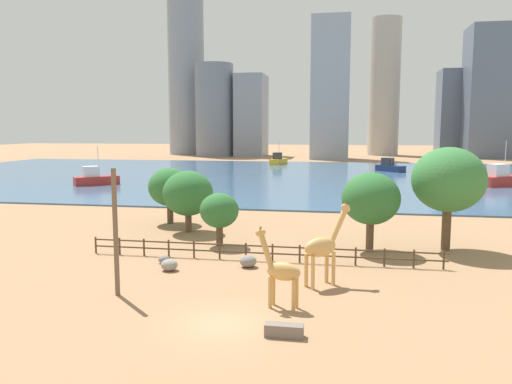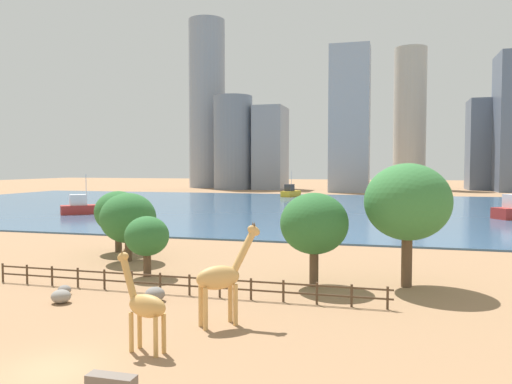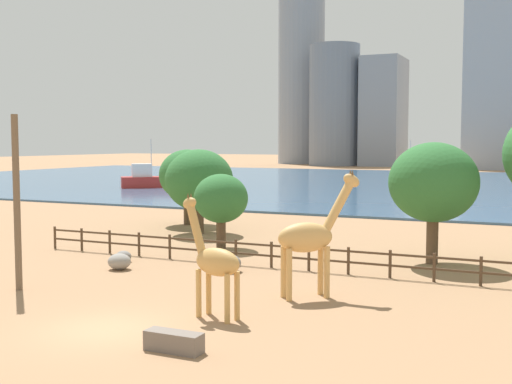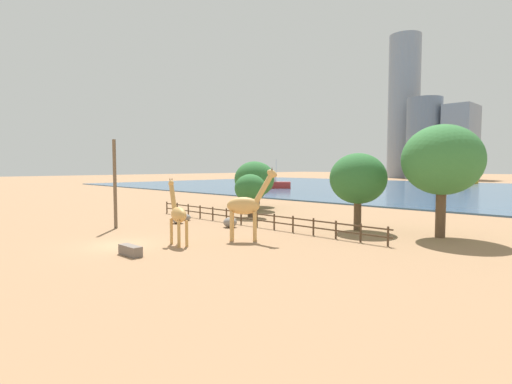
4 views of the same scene
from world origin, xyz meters
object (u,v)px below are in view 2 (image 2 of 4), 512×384
object	(u,v)px
tree_center_broad	(408,202)
tree_right_tall	(314,224)
feeding_trough	(111,383)
boat_sailboat	(404,199)
giraffe_companion	(222,277)
boulder_by_pole	(61,296)
tree_right_small	(128,218)
boulder_near_fence	(155,294)
boat_tug	(291,192)
tree_left_large	(147,237)
boulder_small	(64,290)
tree_left_small	(118,212)
giraffe_tall	(145,305)
boat_ferry	(83,207)

from	to	relation	value
tree_center_broad	tree_right_tall	size ratio (longest dim) A/B	1.31
feeding_trough	boat_sailboat	world-z (taller)	boat_sailboat
giraffe_companion	feeding_trough	size ratio (longest dim) A/B	2.86
boulder_by_pole	tree_center_broad	size ratio (longest dim) A/B	0.14
tree_right_small	tree_right_tall	bearing A→B (deg)	-15.89
giraffe_companion	boulder_near_fence	distance (m)	6.50
tree_center_broad	tree_right_small	bearing A→B (deg)	171.70
boulder_by_pole	boat_sailboat	distance (m)	85.12
tree_right_small	boulder_near_fence	bearing A→B (deg)	-54.21
feeding_trough	boat_tug	size ratio (longest dim) A/B	0.24
tree_left_large	boulder_small	bearing A→B (deg)	-113.15
tree_right_tall	tree_left_large	bearing A→B (deg)	-179.10
boat_sailboat	tree_right_small	bearing A→B (deg)	-62.36
tree_right_small	boat_tug	size ratio (longest dim) A/B	0.76
giraffe_companion	tree_left_large	size ratio (longest dim) A/B	1.17
boulder_near_fence	tree_left_small	world-z (taller)	tree_left_small
boulder_small	tree_center_broad	size ratio (longest dim) A/B	0.10
boulder_near_fence	tree_left_large	bearing A→B (deg)	120.90
boulder_near_fence	boat_tug	distance (m)	99.07
tree_left_large	boat_tug	bearing A→B (deg)	94.55
boulder_near_fence	tree_left_small	size ratio (longest dim) A/B	0.21
tree_center_broad	tree_right_tall	bearing A→B (deg)	-166.82
tree_center_broad	giraffe_tall	bearing A→B (deg)	-126.89
boulder_by_pole	tree_right_tall	xyz separation A→B (m)	(13.68, 7.93, 3.77)
feeding_trough	tree_center_broad	distance (m)	22.21
boulder_near_fence	tree_center_broad	distance (m)	17.16
giraffe_tall	tree_center_broad	xyz separation A→B (m)	(11.27, 15.02, 3.57)
boulder_by_pole	boat_tug	world-z (taller)	boat_tug
boulder_near_fence	boulder_by_pole	world-z (taller)	boulder_near_fence
boat_sailboat	boulder_small	bearing A→B (deg)	-58.86
tree_left_large	tree_right_small	size ratio (longest dim) A/B	0.76
boat_ferry	boat_sailboat	xyz separation A→B (m)	(51.21, 36.27, -0.06)
tree_center_broad	boulder_small	bearing A→B (deg)	-159.77
boulder_by_pole	boulder_small	size ratio (longest dim) A/B	1.39
giraffe_tall	tree_right_tall	bearing A→B (deg)	-98.22
tree_right_small	boat_sailboat	xyz separation A→B (m)	(24.14, 69.78, -2.42)
giraffe_tall	giraffe_companion	size ratio (longest dim) A/B	0.86
giraffe_tall	feeding_trough	world-z (taller)	giraffe_tall
boat_ferry	feeding_trough	bearing A→B (deg)	-94.58
tree_right_tall	boat_tug	size ratio (longest dim) A/B	0.82
boulder_small	tree_left_large	distance (m)	7.05
giraffe_tall	tree_right_small	world-z (taller)	tree_right_small
boulder_near_fence	tree_right_small	world-z (taller)	tree_right_small
giraffe_companion	boat_sailboat	bearing A→B (deg)	40.66
boulder_by_pole	tree_right_small	bearing A→B (deg)	101.93
tree_right_tall	tree_left_small	size ratio (longest dim) A/B	1.10
tree_left_small	boat_tug	world-z (taller)	boat_tug
tree_right_tall	giraffe_tall	bearing A→B (deg)	-111.31
giraffe_companion	boat_ferry	size ratio (longest dim) A/B	0.71
giraffe_tall	tree_right_tall	distance (m)	14.77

